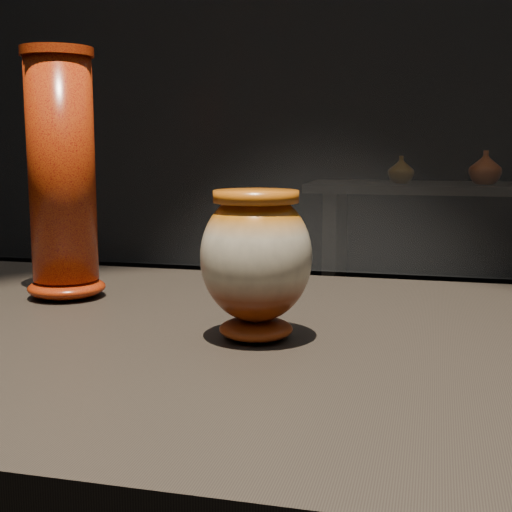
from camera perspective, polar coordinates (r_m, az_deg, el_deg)
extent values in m
cube|color=black|center=(5.83, 13.51, 13.41)|extent=(8.00, 3.20, 0.04)
cube|color=black|center=(0.86, 6.74, -8.25)|extent=(2.00, 0.80, 0.05)
ellipsoid|color=#672309|center=(0.85, 0.00, -5.84)|extent=(0.11, 0.11, 0.02)
ellipsoid|color=beige|center=(0.83, 0.00, -0.07)|extent=(0.16, 0.16, 0.15)
cylinder|color=orange|center=(0.82, 0.00, 4.79)|extent=(0.12, 0.12, 0.01)
ellipsoid|color=#B7430C|center=(1.11, -14.90, -2.45)|extent=(0.15, 0.15, 0.03)
cylinder|color=#B7430C|center=(1.09, -15.27, 6.64)|extent=(0.13, 0.13, 0.32)
cylinder|color=#B7430C|center=(1.09, -15.65, 15.45)|extent=(0.14, 0.14, 0.01)
cube|color=black|center=(4.27, 17.83, 5.18)|extent=(2.00, 0.60, 0.05)
cube|color=black|center=(4.35, 6.30, -0.35)|extent=(0.08, 0.50, 0.85)
imported|color=brown|center=(4.20, 11.53, 6.78)|extent=(0.15, 0.15, 0.16)
imported|color=#672309|center=(4.22, 17.87, 6.75)|extent=(0.21, 0.21, 0.19)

